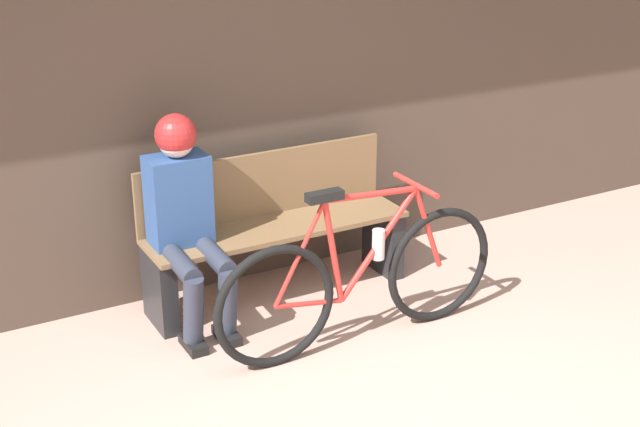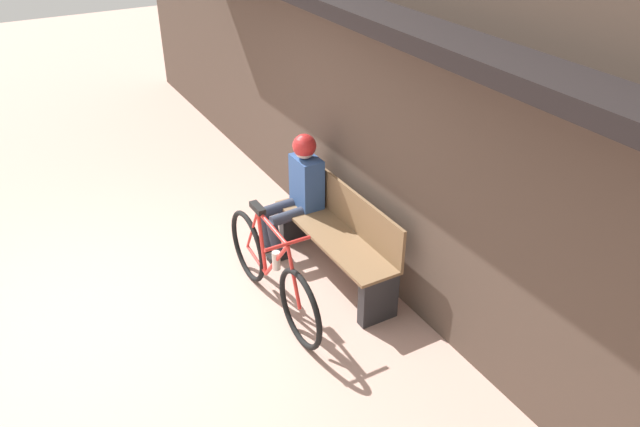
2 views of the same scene
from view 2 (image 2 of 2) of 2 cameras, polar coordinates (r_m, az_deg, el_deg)
The scene contains 5 objects.
ground_plane at distance 5.81m, azimuth -17.21°, elevation -9.06°, with size 24.00×24.00×0.00m, color tan.
storefront_wall at distance 5.71m, azimuth 3.04°, elevation 10.99°, with size 12.00×0.56×3.20m.
park_bench_near at distance 5.85m, azimuth 1.71°, elevation -2.20°, with size 1.62×0.42×0.87m.
bicycle at distance 5.46m, azimuth -4.43°, elevation -5.38°, with size 1.74×0.40×0.94m.
person_seated at distance 6.10m, azimuth -2.02°, elevation 2.59°, with size 0.34×0.61×1.24m.
Camera 2 is at (4.53, -0.61, 3.58)m, focal length 35.00 mm.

